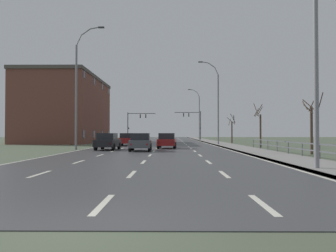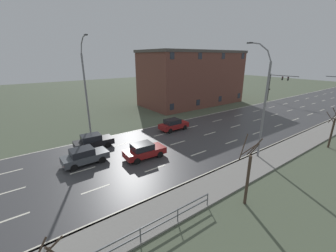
{
  "view_description": "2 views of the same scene",
  "coord_description": "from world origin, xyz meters",
  "px_view_note": "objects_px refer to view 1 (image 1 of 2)",
  "views": [
    {
      "loc": [
        1.5,
        -5.43,
        1.58
      ],
      "look_at": [
        0.85,
        59.65,
        2.94
      ],
      "focal_mm": 36.19,
      "sensor_mm": 36.0,
      "label": 1
    },
    {
      "loc": [
        18.03,
        19.8,
        9.62
      ],
      "look_at": [
        0.0,
        32.98,
        2.38
      ],
      "focal_mm": 22.8,
      "sensor_mm": 36.0,
      "label": 2
    }
  ],
  "objects_px": {
    "car_near_right": "(167,141)",
    "brick_building": "(67,110)",
    "street_lamp_left_bank": "(78,89)",
    "car_far_left": "(141,142)",
    "car_near_left": "(127,139)",
    "street_lamp_foreground": "(312,34)",
    "traffic_signal_right": "(194,120)",
    "car_mid_centre": "(108,141)",
    "street_lamp_midground": "(217,104)",
    "street_lamp_distant": "(199,115)",
    "traffic_signal_left": "(135,121)"
  },
  "relations": [
    {
      "from": "car_near_left",
      "to": "car_far_left",
      "type": "bearing_deg",
      "value": -78.11
    },
    {
      "from": "car_near_right",
      "to": "brick_building",
      "type": "height_order",
      "value": "brick_building"
    },
    {
      "from": "street_lamp_foreground",
      "to": "street_lamp_midground",
      "type": "height_order",
      "value": "street_lamp_foreground"
    },
    {
      "from": "street_lamp_foreground",
      "to": "street_lamp_distant",
      "type": "xyz_separation_m",
      "value": [
        0.02,
        59.58,
        -0.29
      ]
    },
    {
      "from": "street_lamp_foreground",
      "to": "car_mid_centre",
      "type": "height_order",
      "value": "street_lamp_foreground"
    },
    {
      "from": "street_lamp_distant",
      "to": "brick_building",
      "type": "xyz_separation_m",
      "value": [
        -23.44,
        -17.38,
        -0.02
      ]
    },
    {
      "from": "car_near_left",
      "to": "car_mid_centre",
      "type": "distance_m",
      "value": 10.85
    },
    {
      "from": "car_mid_centre",
      "to": "street_lamp_midground",
      "type": "bearing_deg",
      "value": 49.01
    },
    {
      "from": "car_near_left",
      "to": "street_lamp_foreground",
      "type": "bearing_deg",
      "value": -68.47
    },
    {
      "from": "traffic_signal_right",
      "to": "car_far_left",
      "type": "distance_m",
      "value": 45.51
    },
    {
      "from": "street_lamp_distant",
      "to": "car_far_left",
      "type": "height_order",
      "value": "street_lamp_distant"
    },
    {
      "from": "traffic_signal_right",
      "to": "street_lamp_left_bank",
      "type": "bearing_deg",
      "value": -108.26
    },
    {
      "from": "car_mid_centre",
      "to": "traffic_signal_right",
      "type": "bearing_deg",
      "value": 77.97
    },
    {
      "from": "traffic_signal_right",
      "to": "brick_building",
      "type": "bearing_deg",
      "value": -141.54
    },
    {
      "from": "traffic_signal_left",
      "to": "street_lamp_midground",
      "type": "bearing_deg",
      "value": -64.34
    },
    {
      "from": "car_near_right",
      "to": "car_far_left",
      "type": "bearing_deg",
      "value": -110.96
    },
    {
      "from": "car_near_right",
      "to": "brick_building",
      "type": "relative_size",
      "value": 0.19
    },
    {
      "from": "car_mid_centre",
      "to": "brick_building",
      "type": "distance_m",
      "value": 27.96
    },
    {
      "from": "street_lamp_distant",
      "to": "car_mid_centre",
      "type": "xyz_separation_m",
      "value": [
        -11.88,
        -42.41,
        -4.67
      ]
    },
    {
      "from": "car_near_left",
      "to": "brick_building",
      "type": "distance_m",
      "value": 19.13
    },
    {
      "from": "street_lamp_foreground",
      "to": "car_near_left",
      "type": "bearing_deg",
      "value": 112.24
    },
    {
      "from": "traffic_signal_left",
      "to": "car_near_right",
      "type": "relative_size",
      "value": 1.45
    },
    {
      "from": "street_lamp_distant",
      "to": "car_near_right",
      "type": "height_order",
      "value": "street_lamp_distant"
    },
    {
      "from": "car_near_left",
      "to": "street_lamp_left_bank",
      "type": "bearing_deg",
      "value": -109.24
    },
    {
      "from": "street_lamp_left_bank",
      "to": "traffic_signal_right",
      "type": "bearing_deg",
      "value": 71.74
    },
    {
      "from": "street_lamp_midground",
      "to": "brick_building",
      "type": "relative_size",
      "value": 0.51
    },
    {
      "from": "traffic_signal_right",
      "to": "traffic_signal_left",
      "type": "height_order",
      "value": "traffic_signal_right"
    },
    {
      "from": "brick_building",
      "to": "street_lamp_foreground",
      "type": "bearing_deg",
      "value": -60.97
    },
    {
      "from": "street_lamp_left_bank",
      "to": "car_far_left",
      "type": "distance_m",
      "value": 8.35
    },
    {
      "from": "traffic_signal_right",
      "to": "traffic_signal_left",
      "type": "bearing_deg",
      "value": -173.13
    },
    {
      "from": "street_lamp_foreground",
      "to": "street_lamp_left_bank",
      "type": "distance_m",
      "value": 23.24
    },
    {
      "from": "street_lamp_midground",
      "to": "traffic_signal_left",
      "type": "height_order",
      "value": "street_lamp_midground"
    },
    {
      "from": "street_lamp_foreground",
      "to": "traffic_signal_right",
      "type": "bearing_deg",
      "value": 90.9
    },
    {
      "from": "street_lamp_left_bank",
      "to": "car_far_left",
      "type": "xyz_separation_m",
      "value": [
        6.23,
        -2.53,
        -4.95
      ]
    },
    {
      "from": "street_lamp_left_bank",
      "to": "car_near_right",
      "type": "distance_m",
      "value": 10.15
    },
    {
      "from": "street_lamp_distant",
      "to": "brick_building",
      "type": "bearing_deg",
      "value": -143.44
    },
    {
      "from": "car_near_right",
      "to": "street_lamp_distant",
      "type": "bearing_deg",
      "value": 83.45
    },
    {
      "from": "car_near_right",
      "to": "brick_building",
      "type": "distance_m",
      "value": 28.02
    },
    {
      "from": "street_lamp_distant",
      "to": "car_far_left",
      "type": "bearing_deg",
      "value": -101.05
    },
    {
      "from": "brick_building",
      "to": "car_near_left",
      "type": "bearing_deg",
      "value": -49.84
    },
    {
      "from": "traffic_signal_left",
      "to": "car_mid_centre",
      "type": "bearing_deg",
      "value": -87.33
    },
    {
      "from": "traffic_signal_right",
      "to": "car_far_left",
      "type": "xyz_separation_m",
      "value": [
        -7.68,
        -44.71,
        -3.6
      ]
    },
    {
      "from": "traffic_signal_left",
      "to": "car_mid_centre",
      "type": "distance_m",
      "value": 41.52
    },
    {
      "from": "car_far_left",
      "to": "car_near_right",
      "type": "height_order",
      "value": "same"
    },
    {
      "from": "street_lamp_left_bank",
      "to": "car_far_left",
      "type": "relative_size",
      "value": 2.85
    },
    {
      "from": "street_lamp_foreground",
      "to": "brick_building",
      "type": "xyz_separation_m",
      "value": [
        -23.42,
        42.2,
        -0.31
      ]
    },
    {
      "from": "street_lamp_foreground",
      "to": "brick_building",
      "type": "height_order",
      "value": "street_lamp_foreground"
    },
    {
      "from": "brick_building",
      "to": "car_far_left",
      "type": "bearing_deg",
      "value": -61.15
    },
    {
      "from": "street_lamp_distant",
      "to": "street_lamp_foreground",
      "type": "bearing_deg",
      "value": -90.02
    },
    {
      "from": "street_lamp_left_bank",
      "to": "car_mid_centre",
      "type": "relative_size",
      "value": 2.84
    }
  ]
}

